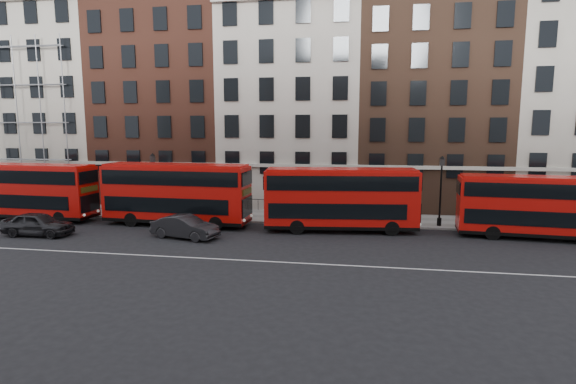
% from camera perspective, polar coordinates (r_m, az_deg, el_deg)
% --- Properties ---
extents(ground, '(120.00, 120.00, 0.00)m').
position_cam_1_polar(ground, '(28.10, -5.03, -7.44)').
color(ground, black).
rests_on(ground, ground).
extents(pavement, '(80.00, 5.00, 0.15)m').
position_cam_1_polar(pavement, '(38.05, -1.05, -3.13)').
color(pavement, gray).
rests_on(pavement, ground).
extents(kerb, '(80.00, 0.30, 0.16)m').
position_cam_1_polar(kerb, '(35.65, -1.79, -3.90)').
color(kerb, gray).
rests_on(kerb, ground).
extents(road_centre_line, '(70.00, 0.12, 0.01)m').
position_cam_1_polar(road_centre_line, '(26.24, -6.14, -8.59)').
color(road_centre_line, white).
rests_on(road_centre_line, ground).
extents(building_terrace, '(64.00, 11.95, 22.00)m').
position_cam_1_polar(building_terrace, '(44.70, 0.30, 11.67)').
color(building_terrace, beige).
rests_on(building_terrace, ground).
extents(bus_a, '(11.04, 3.14, 4.59)m').
position_cam_1_polar(bus_a, '(42.41, -29.91, 0.22)').
color(bus_a, red).
rests_on(bus_a, ground).
extents(bus_b, '(11.49, 3.23, 4.78)m').
position_cam_1_polar(bus_b, '(35.73, -14.04, -0.07)').
color(bus_b, red).
rests_on(bus_b, ground).
extents(bus_c, '(11.23, 3.83, 4.63)m').
position_cam_1_polar(bus_c, '(32.82, 6.64, -0.75)').
color(bus_c, red).
rests_on(bus_c, ground).
extents(bus_d, '(10.40, 3.32, 4.30)m').
position_cam_1_polar(bus_d, '(34.84, 29.07, -1.51)').
color(bus_d, red).
rests_on(bus_d, ground).
extents(car_rear, '(4.89, 2.03, 1.66)m').
position_cam_1_polar(car_rear, '(36.20, -29.15, -3.56)').
color(car_rear, black).
rests_on(car_rear, ground).
extents(car_front, '(5.02, 2.73, 1.57)m').
position_cam_1_polar(car_front, '(31.73, -12.95, -4.33)').
color(car_front, '#232326').
rests_on(car_front, ground).
extents(lamp_post_left, '(0.44, 0.44, 5.33)m').
position_cam_1_polar(lamp_post_left, '(38.75, -16.71, 1.23)').
color(lamp_post_left, black).
rests_on(lamp_post_left, pavement).
extents(lamp_post_right, '(0.44, 0.44, 5.33)m').
position_cam_1_polar(lamp_post_right, '(35.62, 18.84, 0.54)').
color(lamp_post_right, black).
rests_on(lamp_post_right, pavement).
extents(iron_railings, '(6.60, 0.06, 1.00)m').
position_cam_1_polar(iron_railings, '(40.07, -0.48, -1.71)').
color(iron_railings, black).
rests_on(iron_railings, pavement).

